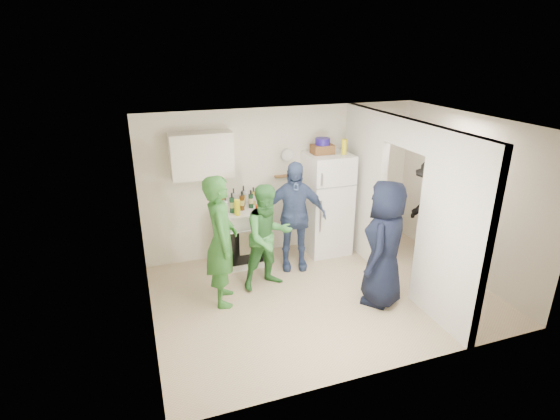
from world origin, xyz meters
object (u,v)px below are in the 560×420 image
object	(u,v)px
fridge	(327,204)
person_green_left	(221,241)
person_green_center	(268,237)
person_denim	(293,216)
person_nook	(431,212)
wicker_basket	(322,149)
stove	(242,236)
blue_bowl	(323,141)
yellow_cup_stack_top	(344,147)
person_navy	(385,244)

from	to	relation	value
fridge	person_green_left	bearing A→B (deg)	-153.67
person_green_center	person_denim	xyz separation A→B (m)	(0.56, 0.44, 0.09)
person_nook	wicker_basket	bearing A→B (deg)	-110.78
stove	person_nook	world-z (taller)	person_nook
blue_bowl	yellow_cup_stack_top	bearing A→B (deg)	-25.11
person_green_center	stove	bearing A→B (deg)	91.03
fridge	blue_bowl	bearing A→B (deg)	153.43
person_navy	person_nook	bearing A→B (deg)	166.85
person_green_center	person_navy	bearing A→B (deg)	-44.57
stove	person_green_left	xyz separation A→B (m)	(-0.56, -1.05, 0.46)
stove	wicker_basket	distance (m)	1.94
fridge	person_green_left	distance (m)	2.29
person_denim	blue_bowl	bearing A→B (deg)	48.01
person_nook	yellow_cup_stack_top	bearing A→B (deg)	-112.45
wicker_basket	yellow_cup_stack_top	world-z (taller)	yellow_cup_stack_top
person_denim	person_navy	world-z (taller)	person_navy
stove	fridge	bearing A→B (deg)	-1.15
stove	person_nook	bearing A→B (deg)	-17.79
blue_bowl	person_navy	xyz separation A→B (m)	(0.15, -1.81, -1.06)
person_green_center	blue_bowl	bearing A→B (deg)	25.07
fridge	wicker_basket	distance (m)	0.96
stove	person_green_left	distance (m)	1.27
blue_bowl	yellow_cup_stack_top	size ratio (longest dim) A/B	0.96
yellow_cup_stack_top	blue_bowl	bearing A→B (deg)	154.89
person_green_left	person_denim	bearing A→B (deg)	-53.56
person_nook	stove	bearing A→B (deg)	-96.53
fridge	yellow_cup_stack_top	size ratio (longest dim) A/B	7.00
blue_bowl	person_denim	size ratio (longest dim) A/B	0.13
blue_bowl	person_green_left	xyz separation A→B (m)	(-1.96, -1.07, -1.02)
stove	yellow_cup_stack_top	bearing A→B (deg)	-4.32
person_denim	person_green_center	bearing A→B (deg)	-127.60
person_green_center	person_green_left	bearing A→B (deg)	-175.90
person_green_center	person_denim	bearing A→B (deg)	27.39
wicker_basket	person_green_center	bearing A→B (deg)	-144.41
person_green_left	wicker_basket	bearing A→B (deg)	-50.84
fridge	person_nook	distance (m)	1.70
person_navy	person_denim	bearing A→B (deg)	-103.61
yellow_cup_stack_top	person_green_left	size ratio (longest dim) A/B	0.13
fridge	person_denim	size ratio (longest dim) A/B	0.98
person_green_left	person_nook	xyz separation A→B (m)	(3.49, 0.10, -0.06)
stove	blue_bowl	distance (m)	2.04
yellow_cup_stack_top	person_denim	world-z (taller)	yellow_cup_stack_top
blue_bowl	fridge	bearing A→B (deg)	-26.57
person_denim	stove	bearing A→B (deg)	164.77
fridge	yellow_cup_stack_top	bearing A→B (deg)	-24.44
blue_bowl	yellow_cup_stack_top	distance (m)	0.36
stove	fridge	world-z (taller)	fridge
stove	blue_bowl	size ratio (longest dim) A/B	3.96
wicker_basket	person_green_center	xyz separation A→B (m)	(-1.23, -0.88, -1.02)
blue_bowl	person_navy	world-z (taller)	blue_bowl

